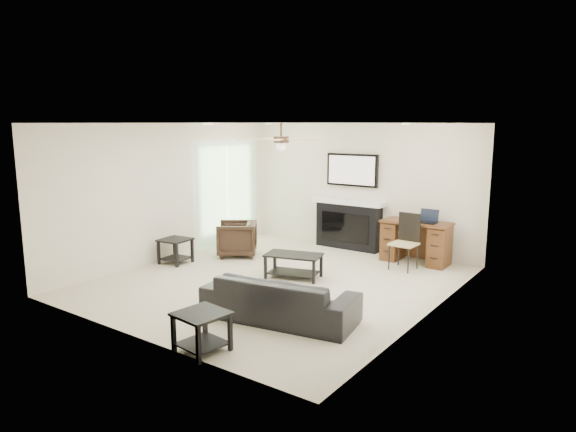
% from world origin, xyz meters
% --- Properties ---
extents(room_shell, '(5.50, 5.54, 2.52)m').
position_xyz_m(room_shell, '(0.19, 0.08, 1.68)').
color(room_shell, beige).
rests_on(room_shell, ground).
extents(sofa, '(2.08, 1.10, 0.58)m').
position_xyz_m(sofa, '(1.01, -1.32, 0.29)').
color(sofa, black).
rests_on(sofa, ground).
extents(armchair, '(1.00, 0.99, 0.66)m').
position_xyz_m(armchair, '(-1.59, 0.83, 0.33)').
color(armchair, black).
rests_on(armchair, ground).
extents(coffee_table, '(1.00, 0.72, 0.40)m').
position_xyz_m(coffee_table, '(0.11, 0.28, 0.20)').
color(coffee_table, black).
rests_on(coffee_table, ground).
extents(end_table_near, '(0.58, 0.58, 0.45)m').
position_xyz_m(end_table_near, '(0.86, -2.57, 0.23)').
color(end_table_near, black).
rests_on(end_table_near, ground).
extents(end_table_left, '(0.55, 0.55, 0.45)m').
position_xyz_m(end_table_left, '(-2.14, -0.22, 0.23)').
color(end_table_left, black).
rests_on(end_table_left, ground).
extents(fireplace_unit, '(1.52, 0.34, 1.91)m').
position_xyz_m(fireplace_unit, '(-0.15, 2.58, 0.95)').
color(fireplace_unit, black).
rests_on(fireplace_unit, ground).
extents(desk, '(1.22, 0.56, 0.76)m').
position_xyz_m(desk, '(1.38, 2.34, 0.38)').
color(desk, '#422610').
rests_on(desk, ground).
extents(desk_chair, '(0.44, 0.46, 0.97)m').
position_xyz_m(desk_chair, '(1.38, 1.79, 0.48)').
color(desk_chair, black).
rests_on(desk_chair, ground).
extents(laptop, '(0.33, 0.24, 0.23)m').
position_xyz_m(laptop, '(1.58, 2.32, 0.88)').
color(laptop, black).
rests_on(laptop, desk).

